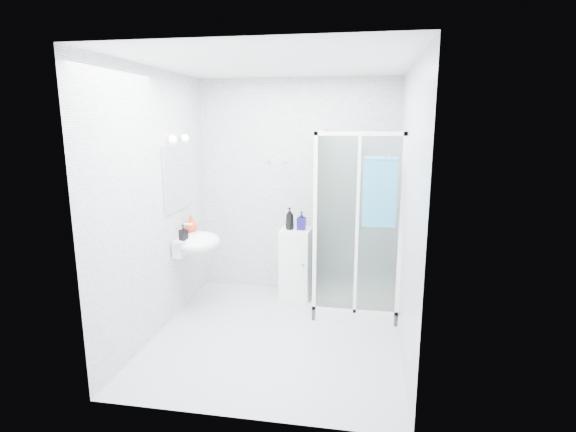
% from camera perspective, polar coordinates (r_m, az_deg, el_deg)
% --- Properties ---
extents(room, '(2.40, 2.60, 2.60)m').
position_cam_1_polar(room, '(4.22, -1.49, 1.04)').
color(room, silver).
rests_on(room, ground).
extents(shower_enclosure, '(0.90, 0.95, 2.00)m').
position_cam_1_polar(shower_enclosure, '(5.10, 7.73, -7.02)').
color(shower_enclosure, white).
rests_on(shower_enclosure, ground).
extents(wall_basin, '(0.46, 0.56, 0.35)m').
position_cam_1_polar(wall_basin, '(5.03, -11.52, -3.28)').
color(wall_basin, white).
rests_on(wall_basin, ground).
extents(mirror, '(0.02, 0.60, 0.70)m').
position_cam_1_polar(mirror, '(4.97, -14.01, 4.70)').
color(mirror, white).
rests_on(mirror, room).
extents(vanity_lights, '(0.10, 0.40, 0.08)m').
position_cam_1_polar(vanity_lights, '(4.92, -13.72, 9.55)').
color(vanity_lights, silver).
rests_on(vanity_lights, room).
extents(wall_hooks, '(0.23, 0.06, 0.03)m').
position_cam_1_polar(wall_hooks, '(5.44, -1.48, 6.93)').
color(wall_hooks, silver).
rests_on(wall_hooks, room).
extents(storage_cabinet, '(0.36, 0.38, 0.85)m').
position_cam_1_polar(storage_cabinet, '(5.42, 0.98, -6.04)').
color(storage_cabinet, white).
rests_on(storage_cabinet, ground).
extents(hand_towel, '(0.33, 0.05, 0.69)m').
position_cam_1_polar(hand_towel, '(4.48, 11.56, 3.19)').
color(hand_towel, teal).
rests_on(hand_towel, shower_enclosure).
extents(shampoo_bottle_a, '(0.13, 0.13, 0.26)m').
position_cam_1_polar(shampoo_bottle_a, '(5.27, 0.22, -0.32)').
color(shampoo_bottle_a, black).
rests_on(shampoo_bottle_a, storage_cabinet).
extents(shampoo_bottle_b, '(0.10, 0.10, 0.22)m').
position_cam_1_polar(shampoo_bottle_b, '(5.26, 1.72, -0.59)').
color(shampoo_bottle_b, '#140D50').
rests_on(shampoo_bottle_b, storage_cabinet).
extents(soap_dispenser_orange, '(0.17, 0.17, 0.19)m').
position_cam_1_polar(soap_dispenser_orange, '(5.19, -12.20, -1.02)').
color(soap_dispenser_orange, red).
rests_on(soap_dispenser_orange, wall_basin).
extents(soap_dispenser_black, '(0.10, 0.10, 0.16)m').
position_cam_1_polar(soap_dispenser_black, '(4.87, -13.14, -2.06)').
color(soap_dispenser_black, black).
rests_on(soap_dispenser_black, wall_basin).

